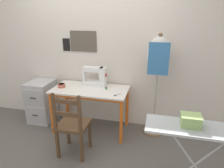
% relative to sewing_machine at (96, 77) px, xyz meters
% --- Properties ---
extents(ground_plane, '(14.00, 14.00, 0.00)m').
position_rel_sewing_machine_xyz_m(ground_plane, '(-0.04, -0.47, -0.87)').
color(ground_plane, '#5B5651').
extents(wall_back, '(10.00, 0.07, 2.55)m').
position_rel_sewing_machine_xyz_m(wall_back, '(-0.05, 0.21, 0.40)').
color(wall_back, silver).
rests_on(wall_back, ground_plane).
extents(sewing_table, '(1.19, 0.61, 0.73)m').
position_rel_sewing_machine_xyz_m(sewing_table, '(-0.04, -0.18, -0.23)').
color(sewing_table, silver).
rests_on(sewing_table, ground_plane).
extents(sewing_machine, '(0.39, 0.16, 0.33)m').
position_rel_sewing_machine_xyz_m(sewing_machine, '(0.00, 0.00, 0.00)').
color(sewing_machine, white).
rests_on(sewing_machine, sewing_table).
extents(fabric_bowl, '(0.12, 0.12, 0.06)m').
position_rel_sewing_machine_xyz_m(fabric_bowl, '(-0.51, -0.21, -0.11)').
color(fabric_bowl, '#B25647').
rests_on(fabric_bowl, sewing_table).
extents(scissors, '(0.11, 0.12, 0.01)m').
position_rel_sewing_machine_xyz_m(scissors, '(0.42, -0.32, -0.14)').
color(scissors, silver).
rests_on(scissors, sewing_table).
extents(thread_spool_near_machine, '(0.04, 0.04, 0.03)m').
position_rel_sewing_machine_xyz_m(thread_spool_near_machine, '(0.21, -0.13, -0.13)').
color(thread_spool_near_machine, green).
rests_on(thread_spool_near_machine, sewing_table).
extents(wooden_chair, '(0.40, 0.38, 0.94)m').
position_rel_sewing_machine_xyz_m(wooden_chair, '(-0.07, -0.81, -0.43)').
color(wooden_chair, '#513823').
rests_on(wooden_chair, ground_plane).
extents(filing_cabinet, '(0.40, 0.48, 0.73)m').
position_rel_sewing_machine_xyz_m(filing_cabinet, '(-1.01, -0.06, -0.51)').
color(filing_cabinet, '#B7B7BC').
rests_on(filing_cabinet, ground_plane).
extents(dress_form, '(0.34, 0.32, 1.59)m').
position_rel_sewing_machine_xyz_m(dress_form, '(0.97, -0.01, 0.32)').
color(dress_form, '#846647').
rests_on(dress_form, ground_plane).
extents(ironing_board, '(1.01, 0.33, 0.84)m').
position_rel_sewing_machine_xyz_m(ironing_board, '(1.40, -1.17, -0.08)').
color(ironing_board, '#ADB2B7').
rests_on(ironing_board, ground_plane).
extents(storage_box, '(0.19, 0.16, 0.11)m').
position_rel_sewing_machine_xyz_m(storage_box, '(1.31, -1.15, 0.02)').
color(storage_box, '#8EB266').
rests_on(storage_box, ironing_board).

